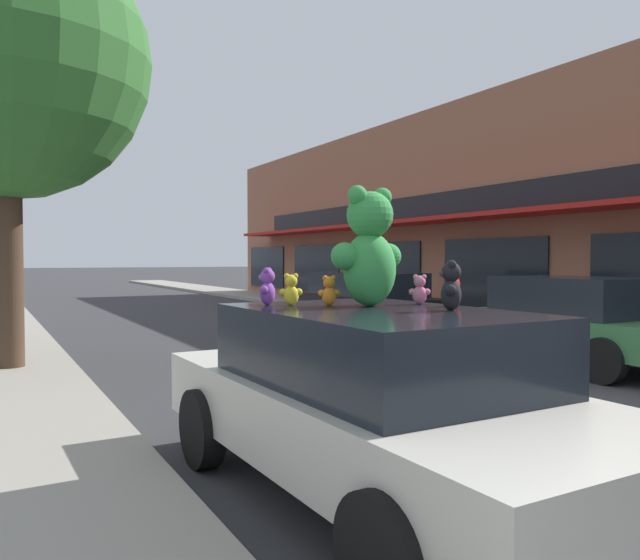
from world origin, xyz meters
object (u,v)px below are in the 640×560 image
teddy_bear_pink (420,290)px  teddy_bear_red (454,292)px  street_tree (6,58)px  teddy_bear_yellow (291,290)px  teddy_bear_black (451,286)px  teddy_bear_giant (369,249)px  teddy_bear_orange (329,291)px  plush_art_car (378,398)px  teddy_bear_purple (267,287)px  parked_car_far_right (366,297)px  parked_car_far_center (572,319)px

teddy_bear_pink → teddy_bear_red: size_ratio=1.06×
teddy_bear_pink → street_tree: (-2.83, 6.69, 3.35)m
teddy_bear_yellow → teddy_bear_black: (0.83, -0.99, 0.05)m
teddy_bear_giant → teddy_bear_black: teddy_bear_giant is taller
street_tree → teddy_bear_yellow: bearing=-73.8°
teddy_bear_orange → teddy_bear_red: bearing=160.8°
plush_art_car → teddy_bear_purple: 1.29m
teddy_bear_pink → parked_car_far_right: (5.58, 9.47, -0.75)m
teddy_bear_yellow → teddy_bear_pink: teddy_bear_yellow is taller
teddy_bear_giant → teddy_bear_red: size_ratio=4.06×
teddy_bear_pink → teddy_bear_giant: bearing=23.3°
teddy_bear_purple → parked_car_far_right: size_ratio=0.07×
plush_art_car → teddy_bear_yellow: 1.12m
plush_art_car → teddy_bear_orange: bearing=102.7°
teddy_bear_red → parked_car_far_right: bearing=-131.6°
teddy_bear_pink → teddy_bear_yellow: bearing=10.1°
parked_car_far_center → teddy_bear_giant: bearing=-153.8°
plush_art_car → teddy_bear_black: (0.43, -0.31, 0.85)m
teddy_bear_purple → teddy_bear_black: 1.50m
teddy_bear_purple → parked_car_far_right: (6.72, 8.92, -0.77)m
plush_art_car → parked_car_far_center: bearing=27.0°
teddy_bear_black → street_tree: bearing=-126.3°
teddy_bear_giant → teddy_bear_yellow: (-0.54, 0.33, -0.34)m
teddy_bear_giant → teddy_bear_black: (0.29, -0.66, -0.28)m
street_tree → parked_car_far_center: bearing=-23.5°
teddy_bear_giant → parked_car_far_right: 11.22m
teddy_bear_yellow → teddy_bear_purple: bearing=-31.3°
parked_car_far_right → teddy_bear_pink: bearing=-120.5°
teddy_bear_yellow → teddy_bear_giant: bearing=165.8°
teddy_bear_red → teddy_bear_orange: 1.00m
teddy_bear_yellow → teddy_bear_orange: bearing=165.9°
parked_car_far_right → parked_car_far_center: bearing=-90.0°
teddy_bear_giant → teddy_bear_red: teddy_bear_giant is taller
teddy_bear_orange → street_tree: bearing=-56.7°
teddy_bear_pink → street_tree: bearing=-35.4°
teddy_bear_yellow → street_tree: street_tree is taller
teddy_bear_yellow → parked_car_far_right: (6.58, 9.07, -0.75)m
teddy_bear_purple → teddy_bear_giant: bearing=93.0°
teddy_bear_black → parked_car_far_center: teddy_bear_black is taller
teddy_bear_yellow → plush_art_car: bearing=137.1°
teddy_bear_red → plush_art_car: bearing=-16.0°
teddy_bear_yellow → parked_car_far_center: bearing=-141.2°
teddy_bear_black → teddy_bear_pink: (0.17, 0.59, -0.06)m
teddy_bear_black → street_tree: size_ratio=0.05×
plush_art_car → street_tree: (-2.22, 6.97, 4.14)m
teddy_bear_yellow → parked_car_far_right: bearing=-108.9°
teddy_bear_giant → teddy_bear_yellow: teddy_bear_giant is taller
teddy_bear_red → teddy_bear_orange: size_ratio=0.96×
teddy_bear_black → teddy_bear_orange: bearing=-112.2°
teddy_bear_pink → street_tree: 8.00m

